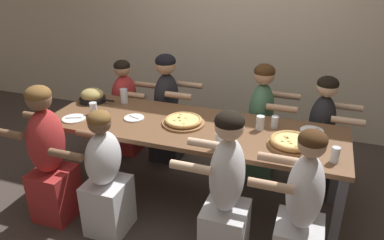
{
  "coord_description": "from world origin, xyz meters",
  "views": [
    {
      "loc": [
        0.98,
        -2.78,
        2.15
      ],
      "look_at": [
        0.0,
        0.0,
        0.81
      ],
      "focal_mm": 35.0,
      "sensor_mm": 36.0,
      "label": 1
    }
  ],
  "objects_px": {
    "pizza_board_main": "(291,142)",
    "empty_plate_d": "(312,131)",
    "drinking_glass_b": "(94,109)",
    "empty_plate_b": "(227,118)",
    "drinking_glass_c": "(220,141)",
    "drinking_glass_d": "(275,122)",
    "diner_far_left": "(126,111)",
    "diner_far_right": "(320,137)",
    "diner_near_midleft": "(105,179)",
    "drinking_glass_f": "(335,156)",
    "diner_near_midright": "(226,196)",
    "diner_near_right": "(301,216)",
    "cocktail_glass_blue": "(104,117)",
    "skillet_bowl": "(92,96)",
    "empty_plate_c": "(134,118)",
    "drinking_glass_e": "(124,96)",
    "empty_plate_a": "(74,119)",
    "pizza_board_second": "(183,121)",
    "drinking_glass_a": "(260,123)",
    "diner_near_left": "(49,160)",
    "diner_far_midleft": "(167,112)",
    "diner_far_midright": "(260,126)"
  },
  "relations": [
    {
      "from": "skillet_bowl",
      "to": "empty_plate_a",
      "type": "relative_size",
      "value": 1.79
    },
    {
      "from": "skillet_bowl",
      "to": "diner_near_midleft",
      "type": "xyz_separation_m",
      "value": [
        0.62,
        -0.84,
        -0.33
      ]
    },
    {
      "from": "drinking_glass_c",
      "to": "skillet_bowl",
      "type": "bearing_deg",
      "value": 160.5
    },
    {
      "from": "skillet_bowl",
      "to": "empty_plate_c",
      "type": "height_order",
      "value": "skillet_bowl"
    },
    {
      "from": "drinking_glass_b",
      "to": "diner_far_right",
      "type": "height_order",
      "value": "diner_far_right"
    },
    {
      "from": "empty_plate_c",
      "to": "drinking_glass_e",
      "type": "relative_size",
      "value": 1.24
    },
    {
      "from": "empty_plate_b",
      "to": "drinking_glass_c",
      "type": "relative_size",
      "value": 1.5
    },
    {
      "from": "empty_plate_a",
      "to": "diner_far_right",
      "type": "height_order",
      "value": "diner_far_right"
    },
    {
      "from": "diner_far_midleft",
      "to": "skillet_bowl",
      "type": "bearing_deg",
      "value": -54.62
    },
    {
      "from": "empty_plate_a",
      "to": "diner_near_right",
      "type": "bearing_deg",
      "value": -11.17
    },
    {
      "from": "drinking_glass_d",
      "to": "empty_plate_b",
      "type": "bearing_deg",
      "value": 173.49
    },
    {
      "from": "cocktail_glass_blue",
      "to": "empty_plate_a",
      "type": "bearing_deg",
      "value": -166.84
    },
    {
      "from": "drinking_glass_f",
      "to": "diner_far_midleft",
      "type": "bearing_deg",
      "value": 152.31
    },
    {
      "from": "drinking_glass_d",
      "to": "diner_far_left",
      "type": "height_order",
      "value": "diner_far_left"
    },
    {
      "from": "drinking_glass_f",
      "to": "diner_near_midright",
      "type": "relative_size",
      "value": 0.1
    },
    {
      "from": "cocktail_glass_blue",
      "to": "empty_plate_b",
      "type": "bearing_deg",
      "value": 22.12
    },
    {
      "from": "diner_near_midright",
      "to": "diner_far_left",
      "type": "xyz_separation_m",
      "value": [
        -1.5,
        1.28,
        -0.07
      ]
    },
    {
      "from": "pizza_board_main",
      "to": "empty_plate_d",
      "type": "relative_size",
      "value": 1.85
    },
    {
      "from": "drinking_glass_b",
      "to": "diner_near_left",
      "type": "distance_m",
      "value": 0.63
    },
    {
      "from": "cocktail_glass_blue",
      "to": "diner_near_midright",
      "type": "height_order",
      "value": "diner_near_midright"
    },
    {
      "from": "skillet_bowl",
      "to": "drinking_glass_b",
      "type": "distance_m",
      "value": 0.33
    },
    {
      "from": "empty_plate_d",
      "to": "diner_far_midleft",
      "type": "height_order",
      "value": "diner_far_midleft"
    },
    {
      "from": "skillet_bowl",
      "to": "diner_far_midleft",
      "type": "xyz_separation_m",
      "value": [
        0.62,
        0.44,
        -0.26
      ]
    },
    {
      "from": "drinking_glass_b",
      "to": "diner_near_midright",
      "type": "height_order",
      "value": "diner_near_midright"
    },
    {
      "from": "drinking_glass_b",
      "to": "diner_far_left",
      "type": "height_order",
      "value": "diner_far_left"
    },
    {
      "from": "empty_plate_c",
      "to": "drinking_glass_b",
      "type": "bearing_deg",
      "value": -176.08
    },
    {
      "from": "drinking_glass_a",
      "to": "drinking_glass_c",
      "type": "bearing_deg",
      "value": -117.7
    },
    {
      "from": "drinking_glass_b",
      "to": "diner_near_midleft",
      "type": "xyz_separation_m",
      "value": [
        0.44,
        -0.57,
        -0.32
      ]
    },
    {
      "from": "pizza_board_main",
      "to": "drinking_glass_b",
      "type": "xyz_separation_m",
      "value": [
        -1.8,
        0.03,
        0.01
      ]
    },
    {
      "from": "empty_plate_a",
      "to": "drinking_glass_e",
      "type": "relative_size",
      "value": 1.42
    },
    {
      "from": "cocktail_glass_blue",
      "to": "drinking_glass_c",
      "type": "xyz_separation_m",
      "value": [
        1.12,
        -0.15,
        0.03
      ]
    },
    {
      "from": "empty_plate_b",
      "to": "diner_near_midleft",
      "type": "distance_m",
      "value": 1.2
    },
    {
      "from": "pizza_board_second",
      "to": "drinking_glass_c",
      "type": "height_order",
      "value": "drinking_glass_c"
    },
    {
      "from": "empty_plate_b",
      "to": "cocktail_glass_blue",
      "type": "bearing_deg",
      "value": -157.88
    },
    {
      "from": "drinking_glass_c",
      "to": "diner_far_right",
      "type": "xyz_separation_m",
      "value": [
        0.73,
        0.96,
        -0.31
      ]
    },
    {
      "from": "empty_plate_b",
      "to": "diner_near_midleft",
      "type": "bearing_deg",
      "value": -130.64
    },
    {
      "from": "diner_near_midright",
      "to": "diner_near_midleft",
      "type": "height_order",
      "value": "diner_near_midright"
    },
    {
      "from": "skillet_bowl",
      "to": "diner_near_midright",
      "type": "xyz_separation_m",
      "value": [
        1.61,
        -0.84,
        -0.25
      ]
    },
    {
      "from": "empty_plate_b",
      "to": "diner_far_midleft",
      "type": "distance_m",
      "value": 0.88
    },
    {
      "from": "drinking_glass_d",
      "to": "drinking_glass_f",
      "type": "relative_size",
      "value": 0.87
    },
    {
      "from": "pizza_board_main",
      "to": "diner_far_midleft",
      "type": "height_order",
      "value": "diner_far_midleft"
    },
    {
      "from": "pizza_board_second",
      "to": "drinking_glass_a",
      "type": "height_order",
      "value": "drinking_glass_a"
    },
    {
      "from": "pizza_board_main",
      "to": "diner_far_left",
      "type": "relative_size",
      "value": 0.33
    },
    {
      "from": "drinking_glass_c",
      "to": "diner_far_right",
      "type": "bearing_deg",
      "value": 52.75
    },
    {
      "from": "pizza_board_second",
      "to": "skillet_bowl",
      "type": "distance_m",
      "value": 1.07
    },
    {
      "from": "drinking_glass_a",
      "to": "diner_near_left",
      "type": "bearing_deg",
      "value": -154.94
    },
    {
      "from": "pizza_board_second",
      "to": "drinking_glass_f",
      "type": "distance_m",
      "value": 1.27
    },
    {
      "from": "drinking_glass_b",
      "to": "diner_near_right",
      "type": "distance_m",
      "value": 2.04
    },
    {
      "from": "pizza_board_second",
      "to": "empty_plate_a",
      "type": "xyz_separation_m",
      "value": [
        -0.97,
        -0.23,
        -0.02
      ]
    },
    {
      "from": "drinking_glass_b",
      "to": "diner_far_midright",
      "type": "xyz_separation_m",
      "value": [
        1.45,
        0.71,
        -0.26
      ]
    }
  ]
}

